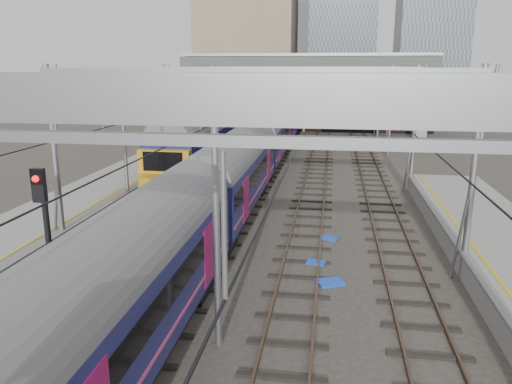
# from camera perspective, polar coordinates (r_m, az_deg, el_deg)

# --- Properties ---
(tracks) EXTENTS (14.40, 80.00, 0.22)m
(tracks) POSITION_cam_1_polar(r_m,az_deg,el_deg) (27.11, 1.87, -2.71)
(tracks) COLOR #4C3828
(tracks) RESTS_ON ground
(overhead_line) EXTENTS (16.80, 80.00, 8.00)m
(overhead_line) POSITION_cam_1_polar(r_m,az_deg,el_deg) (32.42, 3.37, 11.82)
(overhead_line) COLOR gray
(overhead_line) RESTS_ON ground
(retaining_wall) EXTENTS (28.00, 2.75, 9.00)m
(retaining_wall) POSITION_cam_1_polar(r_m,az_deg,el_deg) (62.81, 7.33, 10.84)
(retaining_wall) COLOR black
(retaining_wall) RESTS_ON ground
(overbridge) EXTENTS (28.00, 3.00, 9.25)m
(overbridge) POSITION_cam_1_polar(r_m,az_deg,el_deg) (56.84, 5.80, 13.50)
(overbridge) COLOR gray
(overbridge) RESTS_ON ground
(city_skyline) EXTENTS (37.50, 27.50, 60.00)m
(city_skyline) POSITION_cam_1_polar(r_m,az_deg,el_deg) (81.75, 9.02, 20.50)
(city_skyline) COLOR tan
(city_skyline) RESTS_ON ground
(train_main) EXTENTS (2.59, 60.04, 4.53)m
(train_main) POSITION_cam_1_polar(r_m,az_deg,el_deg) (33.92, 0.03, 4.81)
(train_main) COLOR black
(train_main) RESTS_ON ground
(train_second) EXTENTS (3.02, 34.90, 5.12)m
(train_second) POSITION_cam_1_polar(r_m,az_deg,el_deg) (44.31, -3.16, 7.33)
(train_second) COLOR black
(train_second) RESTS_ON ground
(signal_near_left) EXTENTS (0.37, 0.48, 5.21)m
(signal_near_left) POSITION_cam_1_polar(r_m,az_deg,el_deg) (15.35, -22.80, -4.59)
(signal_near_left) COLOR black
(signal_near_left) RESTS_ON ground
(equip_cover_a) EXTENTS (1.16, 1.01, 0.11)m
(equip_cover_a) POSITION_cam_1_polar(r_m,az_deg,el_deg) (19.14, 8.46, -10.18)
(equip_cover_a) COLOR blue
(equip_cover_a) RESTS_ON ground
(equip_cover_b) EXTENTS (0.90, 0.75, 0.09)m
(equip_cover_b) POSITION_cam_1_polar(r_m,az_deg,el_deg) (23.82, 8.38, -5.22)
(equip_cover_b) COLOR blue
(equip_cover_b) RESTS_ON ground
(equip_cover_c) EXTENTS (0.84, 0.67, 0.09)m
(equip_cover_c) POSITION_cam_1_polar(r_m,az_deg,el_deg) (20.92, 6.90, -7.98)
(equip_cover_c) COLOR blue
(equip_cover_c) RESTS_ON ground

